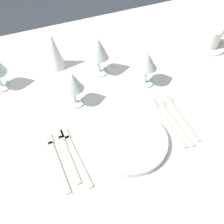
% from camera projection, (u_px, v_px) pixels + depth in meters
% --- Properties ---
extents(ground_plane, '(6.00, 6.00, 0.00)m').
position_uv_depth(ground_plane, '(111.00, 195.00, 1.59)').
color(ground_plane, '#383D47').
extents(dining_table, '(1.80, 1.11, 0.74)m').
position_uv_depth(dining_table, '(110.00, 112.00, 1.11)').
color(dining_table, white).
rests_on(dining_table, ground).
extents(dinner_plate, '(0.25, 0.25, 0.02)m').
position_uv_depth(dinner_plate, '(127.00, 141.00, 0.90)').
color(dinner_plate, white).
rests_on(dinner_plate, dining_table).
extents(fork_outer, '(0.03, 0.23, 0.00)m').
position_uv_depth(fork_outer, '(75.00, 154.00, 0.88)').
color(fork_outer, beige).
rests_on(fork_outer, dining_table).
extents(fork_inner, '(0.02, 0.21, 0.00)m').
position_uv_depth(fork_inner, '(67.00, 152.00, 0.88)').
color(fork_inner, beige).
rests_on(fork_inner, dining_table).
extents(fork_salad, '(0.02, 0.22, 0.00)m').
position_uv_depth(fork_salad, '(56.00, 159.00, 0.86)').
color(fork_salad, beige).
rests_on(fork_salad, dining_table).
extents(spoon_soup, '(0.03, 0.23, 0.01)m').
position_uv_depth(spoon_soup, '(163.00, 116.00, 0.98)').
color(spoon_soup, beige).
rests_on(spoon_soup, dining_table).
extents(spoon_dessert, '(0.03, 0.22, 0.01)m').
position_uv_depth(spoon_dessert, '(171.00, 116.00, 0.98)').
color(spoon_dessert, beige).
rests_on(spoon_dessert, dining_table).
extents(spoon_tea, '(0.03, 0.22, 0.01)m').
position_uv_depth(spoon_tea, '(178.00, 112.00, 1.00)').
color(spoon_tea, beige).
rests_on(spoon_tea, dining_table).
extents(saucer_right, '(0.14, 0.14, 0.01)m').
position_uv_depth(saucer_right, '(208.00, 46.00, 1.26)').
color(saucer_right, white).
rests_on(saucer_right, dining_table).
extents(coffee_cup_right, '(0.11, 0.08, 0.07)m').
position_uv_depth(coffee_cup_right, '(211.00, 37.00, 1.23)').
color(coffee_cup_right, white).
rests_on(coffee_cup_right, saucer_right).
extents(wine_glass_centre, '(0.08, 0.08, 0.15)m').
position_uv_depth(wine_glass_centre, '(98.00, 50.00, 1.07)').
color(wine_glass_centre, silver).
rests_on(wine_glass_centre, dining_table).
extents(wine_glass_right, '(0.07, 0.07, 0.13)m').
position_uv_depth(wine_glass_right, '(73.00, 83.00, 0.96)').
color(wine_glass_right, silver).
rests_on(wine_glass_right, dining_table).
extents(wine_glass_far, '(0.08, 0.08, 0.13)m').
position_uv_depth(wine_glass_far, '(147.00, 62.00, 1.03)').
color(wine_glass_far, silver).
rests_on(wine_glass_far, dining_table).
extents(napkin_folded, '(0.08, 0.08, 0.15)m').
position_uv_depth(napkin_folded, '(53.00, 51.00, 1.11)').
color(napkin_folded, white).
rests_on(napkin_folded, dining_table).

